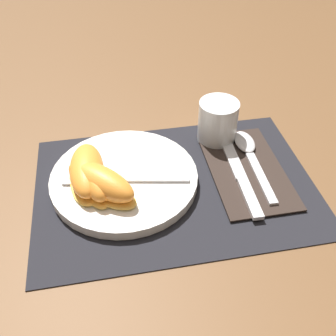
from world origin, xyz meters
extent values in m
plane|color=brown|center=(0.00, 0.00, 0.00)|extent=(3.00, 3.00, 0.00)
cube|color=black|center=(0.00, 0.00, 0.00)|extent=(0.44, 0.30, 0.00)
cylinder|color=white|center=(-0.08, 0.02, 0.01)|extent=(0.23, 0.23, 0.02)
cylinder|color=silver|center=(0.10, 0.10, 0.04)|extent=(0.07, 0.07, 0.08)
cylinder|color=orange|center=(0.10, 0.10, 0.02)|extent=(0.06, 0.06, 0.04)
cube|color=#2D231E|center=(0.12, 0.01, 0.01)|extent=(0.12, 0.21, 0.00)
cube|color=silver|center=(0.10, -0.06, 0.01)|extent=(0.02, 0.09, 0.01)
cube|color=silver|center=(0.11, 0.05, 0.01)|extent=(0.02, 0.13, 0.01)
cube|color=silver|center=(0.14, -0.02, 0.01)|extent=(0.02, 0.12, 0.01)
ellipsoid|color=silver|center=(0.14, 0.07, 0.01)|extent=(0.04, 0.06, 0.01)
cube|color=silver|center=(-0.04, 0.00, 0.02)|extent=(0.12, 0.04, 0.00)
cube|color=silver|center=(-0.14, 0.02, 0.02)|extent=(0.08, 0.04, 0.00)
ellipsoid|color=#F7C656|center=(-0.13, 0.02, 0.02)|extent=(0.06, 0.12, 0.01)
ellipsoid|color=orange|center=(-0.13, 0.02, 0.04)|extent=(0.05, 0.12, 0.04)
ellipsoid|color=#F7C656|center=(-0.12, 0.00, 0.02)|extent=(0.07, 0.11, 0.01)
ellipsoid|color=orange|center=(-0.12, 0.00, 0.04)|extent=(0.06, 0.11, 0.04)
ellipsoid|color=#F7C656|center=(-0.11, -0.01, 0.02)|extent=(0.13, 0.12, 0.01)
ellipsoid|color=orange|center=(-0.11, -0.01, 0.04)|extent=(0.12, 0.12, 0.04)
camera|label=1|loc=(-0.09, -0.44, 0.44)|focal=42.00mm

